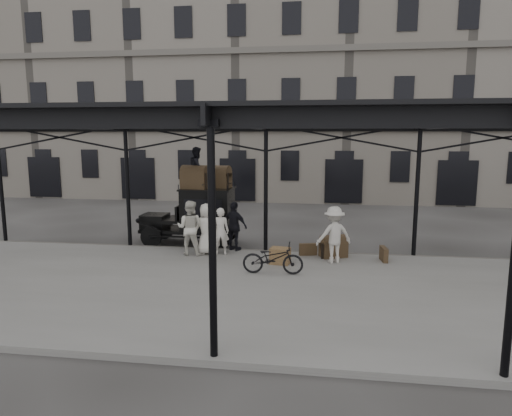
{
  "coord_description": "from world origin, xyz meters",
  "views": [
    {
      "loc": [
        1.87,
        -13.44,
        4.17
      ],
      "look_at": [
        -0.28,
        1.6,
        1.7
      ],
      "focal_mm": 32.0,
      "sensor_mm": 36.0,
      "label": 1
    }
  ],
  "objects_px": {
    "taxi": "(200,213)",
    "bicycle": "(273,258)",
    "steamer_trunk_platform": "(333,248)",
    "porter_official": "(234,226)",
    "porter_left": "(220,231)",
    "steamer_trunk_roof_near": "(195,179)"
  },
  "relations": [
    {
      "from": "taxi",
      "to": "bicycle",
      "type": "bearing_deg",
      "value": -49.8
    },
    {
      "from": "porter_official",
      "to": "steamer_trunk_platform",
      "type": "height_order",
      "value": "porter_official"
    },
    {
      "from": "porter_left",
      "to": "steamer_trunk_platform",
      "type": "bearing_deg",
      "value": 174.73
    },
    {
      "from": "porter_left",
      "to": "taxi",
      "type": "bearing_deg",
      "value": -65.77
    },
    {
      "from": "taxi",
      "to": "porter_official",
      "type": "height_order",
      "value": "taxi"
    },
    {
      "from": "porter_official",
      "to": "steamer_trunk_roof_near",
      "type": "distance_m",
      "value": 2.48
    },
    {
      "from": "bicycle",
      "to": "steamer_trunk_platform",
      "type": "xyz_separation_m",
      "value": [
        1.79,
        2.13,
        -0.15
      ]
    },
    {
      "from": "porter_left",
      "to": "porter_official",
      "type": "bearing_deg",
      "value": -130.08
    },
    {
      "from": "porter_left",
      "to": "bicycle",
      "type": "height_order",
      "value": "porter_left"
    },
    {
      "from": "taxi",
      "to": "porter_left",
      "type": "distance_m",
      "value": 2.24
    },
    {
      "from": "porter_left",
      "to": "steamer_trunk_platform",
      "type": "height_order",
      "value": "porter_left"
    },
    {
      "from": "taxi",
      "to": "bicycle",
      "type": "xyz_separation_m",
      "value": [
        3.19,
        -3.77,
        -0.59
      ]
    },
    {
      "from": "porter_official",
      "to": "steamer_trunk_roof_near",
      "type": "relative_size",
      "value": 1.76
    },
    {
      "from": "porter_official",
      "to": "porter_left",
      "type": "bearing_deg",
      "value": 82.63
    },
    {
      "from": "taxi",
      "to": "porter_left",
      "type": "bearing_deg",
      "value": -57.0
    },
    {
      "from": "bicycle",
      "to": "porter_left",
      "type": "bearing_deg",
      "value": 44.32
    },
    {
      "from": "porter_left",
      "to": "porter_official",
      "type": "distance_m",
      "value": 0.71
    },
    {
      "from": "steamer_trunk_platform",
      "to": "porter_official",
      "type": "bearing_deg",
      "value": 149.6
    },
    {
      "from": "porter_left",
      "to": "steamer_trunk_platform",
      "type": "relative_size",
      "value": 1.9
    },
    {
      "from": "taxi",
      "to": "steamer_trunk_roof_near",
      "type": "xyz_separation_m",
      "value": [
        -0.08,
        -0.25,
        1.33
      ]
    },
    {
      "from": "bicycle",
      "to": "steamer_trunk_platform",
      "type": "height_order",
      "value": "bicycle"
    },
    {
      "from": "porter_official",
      "to": "bicycle",
      "type": "distance_m",
      "value": 3.0
    }
  ]
}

